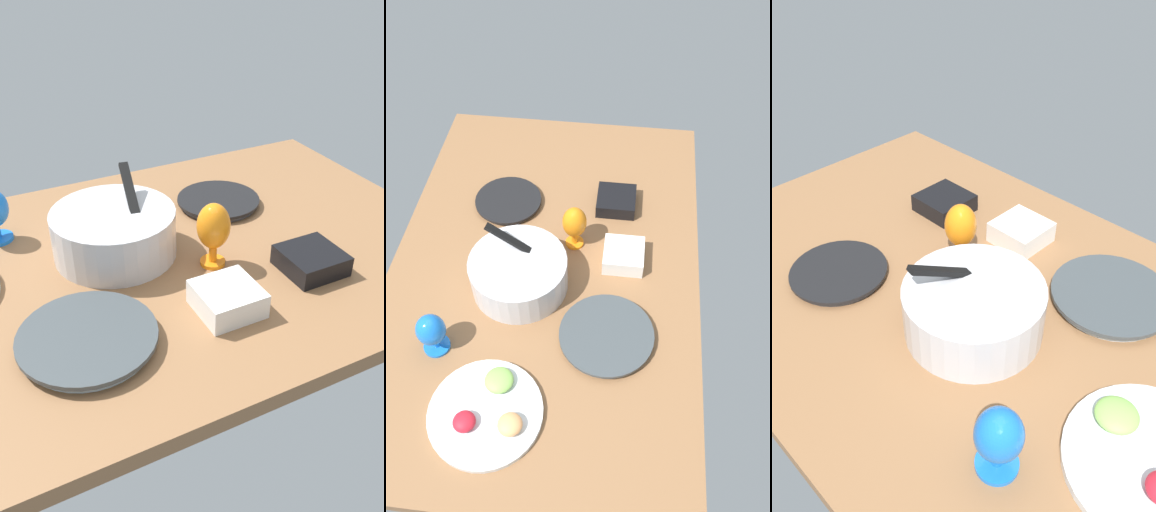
% 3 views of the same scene
% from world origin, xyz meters
% --- Properties ---
extents(ground_plane, '(1.60, 1.04, 0.04)m').
position_xyz_m(ground_plane, '(0.00, 0.00, -0.02)').
color(ground_plane, '#8C603D').
extents(dinner_plate_left, '(0.29, 0.29, 0.03)m').
position_xyz_m(dinner_plate_left, '(-0.26, -0.23, 0.01)').
color(dinner_plate_left, silver).
rests_on(dinner_plate_left, ground_plane).
extents(dinner_plate_right, '(0.25, 0.25, 0.02)m').
position_xyz_m(dinner_plate_right, '(0.28, 0.18, 0.01)').
color(dinner_plate_right, '#4C4C51').
rests_on(dinner_plate_right, ground_plane).
extents(mixing_bowl, '(0.31, 0.31, 0.20)m').
position_xyz_m(mixing_bowl, '(-0.09, 0.07, 0.07)').
color(mixing_bowl, silver).
rests_on(mixing_bowl, ground_plane).
extents(hurricane_glass_orange, '(0.08, 0.08, 0.17)m').
position_xyz_m(hurricane_glass_orange, '(0.11, -0.09, 0.10)').
color(hurricane_glass_orange, orange).
rests_on(hurricane_glass_orange, ground_plane).
extents(square_bowl_white, '(0.13, 0.13, 0.06)m').
position_xyz_m(square_bowl_white, '(0.05, -0.26, 0.03)').
color(square_bowl_white, white).
rests_on(square_bowl_white, ground_plane).
extents(square_bowl_black, '(0.14, 0.14, 0.05)m').
position_xyz_m(square_bowl_black, '(0.31, -0.22, 0.03)').
color(square_bowl_black, black).
rests_on(square_bowl_black, ground_plane).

